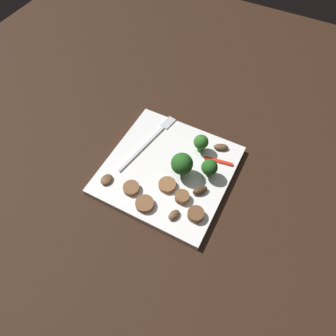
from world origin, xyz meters
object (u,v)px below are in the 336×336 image
at_px(broccoli_floret_0, 182,163).
at_px(broccoli_floret_1, 201,142).
at_px(sausage_slice_4, 167,185).
at_px(sausage_slice_1, 196,214).
at_px(broccoli_floret_2, 209,168).
at_px(pepper_strip_0, 219,161).
at_px(plate, 168,170).
at_px(sausage_slice_0, 131,188).
at_px(sausage_slice_3, 147,205).
at_px(mushroom_0, 174,215).
at_px(sausage_slice_2, 182,197).
at_px(mushroom_3, 221,147).
at_px(mushroom_1, 107,180).
at_px(mushroom_2, 200,190).
at_px(fork, 152,139).

xyz_separation_m(broccoli_floret_0, broccoli_floret_1, (0.07, -0.01, -0.01)).
distance_m(broccoli_floret_1, sausage_slice_4, 0.11).
relative_size(sausage_slice_1, sausage_slice_4, 0.89).
distance_m(broccoli_floret_2, pepper_strip_0, 0.05).
relative_size(plate, pepper_strip_0, 4.19).
bearing_deg(broccoli_floret_2, pepper_strip_0, -8.82).
height_order(broccoli_floret_2, sausage_slice_0, broccoli_floret_2).
height_order(sausage_slice_3, mushroom_0, same).
xyz_separation_m(broccoli_floret_1, sausage_slice_1, (-0.14, -0.05, -0.02)).
distance_m(broccoli_floret_0, sausage_slice_2, 0.06).
distance_m(broccoli_floret_2, mushroom_0, 0.11).
bearing_deg(mushroom_3, mushroom_1, 136.32).
relative_size(plate, broccoli_floret_1, 5.59).
height_order(broccoli_floret_2, pepper_strip_0, broccoli_floret_2).
bearing_deg(mushroom_0, broccoli_floret_0, 17.53).
xyz_separation_m(sausage_slice_1, mushroom_2, (0.05, 0.01, -0.00)).
bearing_deg(sausage_slice_2, fork, 50.79).
xyz_separation_m(broccoli_floret_0, mushroom_1, (-0.08, 0.12, -0.03)).
relative_size(broccoli_floret_2, mushroom_1, 1.70).
bearing_deg(plate, mushroom_3, -38.72).
relative_size(plate, sausage_slice_3, 7.03).
xyz_separation_m(broccoli_floret_0, sausage_slice_2, (-0.05, -0.03, -0.03)).
distance_m(broccoli_floret_0, mushroom_0, 0.10).
xyz_separation_m(broccoli_floret_1, broccoli_floret_2, (-0.05, -0.04, 0.00)).
height_order(sausage_slice_2, mushroom_0, sausage_slice_2).
xyz_separation_m(plate, sausage_slice_1, (-0.07, -0.09, 0.01)).
xyz_separation_m(mushroom_0, mushroom_1, (0.01, 0.15, -0.00)).
bearing_deg(sausage_slice_1, sausage_slice_3, 105.21).
bearing_deg(mushroom_3, broccoli_floret_0, 153.80).
xyz_separation_m(broccoli_floret_2, mushroom_0, (-0.11, 0.02, -0.02)).
bearing_deg(fork, sausage_slice_2, -119.24).
bearing_deg(mushroom_0, pepper_strip_0, -10.03).
distance_m(sausage_slice_3, mushroom_2, 0.10).
xyz_separation_m(sausage_slice_4, mushroom_1, (-0.04, 0.11, -0.00)).
height_order(fork, sausage_slice_4, sausage_slice_4).
relative_size(mushroom_1, mushroom_2, 0.87).
distance_m(sausage_slice_1, mushroom_1, 0.19).
bearing_deg(mushroom_2, plate, 75.35).
relative_size(sausage_slice_2, mushroom_0, 1.13).
xyz_separation_m(plate, fork, (0.05, 0.07, 0.01)).
distance_m(broccoli_floret_1, mushroom_2, 0.10).
distance_m(broccoli_floret_0, sausage_slice_4, 0.05).
relative_size(plate, broccoli_floret_0, 4.28).
xyz_separation_m(mushroom_1, mushroom_3, (0.18, -0.17, 0.00)).
bearing_deg(pepper_strip_0, mushroom_2, 176.50).
relative_size(fork, mushroom_3, 5.90).
xyz_separation_m(sausage_slice_1, mushroom_3, (0.16, 0.02, -0.00)).
bearing_deg(broccoli_floret_1, broccoli_floret_2, -141.27).
height_order(sausage_slice_1, sausage_slice_4, sausage_slice_1).
xyz_separation_m(mushroom_3, pepper_strip_0, (-0.03, -0.01, -0.00)).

